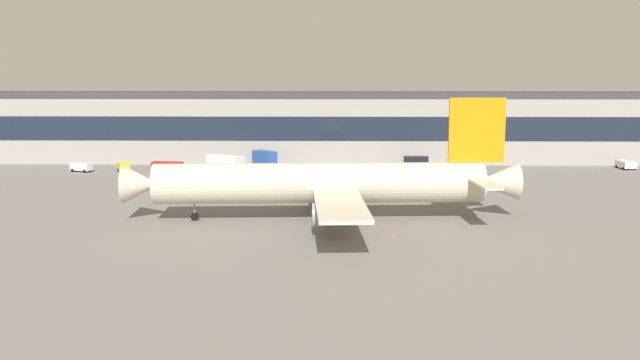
{
  "coord_description": "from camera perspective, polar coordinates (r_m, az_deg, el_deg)",
  "views": [
    {
      "loc": [
        -3.27,
        -100.29,
        20.74
      ],
      "look_at": [
        -5.36,
        0.4,
        5.0
      ],
      "focal_mm": 39.4,
      "sensor_mm": 36.0,
      "label": 1
    }
  ],
  "objects": [
    {
      "name": "baggage_tug",
      "position": [
        150.22,
        -15.66,
        1.03
      ],
      "size": [
        3.4,
        4.11,
        1.85
      ],
      "color": "yellow",
      "rests_on": "ground_plane"
    },
    {
      "name": "fuel_truck",
      "position": [
        146.79,
        -7.75,
        1.42
      ],
      "size": [
        8.49,
        7.1,
        3.35
      ],
      "color": "white",
      "rests_on": "ground_plane"
    },
    {
      "name": "pushback_tractor",
      "position": [
        162.77,
        23.6,
        1.19
      ],
      "size": [
        2.85,
        4.93,
        1.75
      ],
      "color": "white",
      "rests_on": "ground_plane"
    },
    {
      "name": "crew_van",
      "position": [
        151.55,
        7.83,
        1.49
      ],
      "size": [
        5.33,
        2.55,
        2.55
      ],
      "color": "black",
      "rests_on": "ground_plane"
    },
    {
      "name": "airliner",
      "position": [
        98.0,
        0.47,
        -0.25
      ],
      "size": [
        55.44,
        47.25,
        17.02
      ],
      "color": "beige",
      "rests_on": "ground_plane"
    },
    {
      "name": "stair_truck",
      "position": [
        152.42,
        -4.55,
        1.78
      ],
      "size": [
        5.8,
        6.07,
        3.55
      ],
      "color": "#2651A5",
      "rests_on": "ground_plane"
    },
    {
      "name": "terminal_building",
      "position": [
        162.78,
        2.34,
        4.37
      ],
      "size": [
        178.7,
        16.04,
        15.87
      ],
      "color": "#9E9993",
      "rests_on": "ground_plane"
    },
    {
      "name": "follow_me_car",
      "position": [
        153.22,
        -18.85,
        1.04
      ],
      "size": [
        4.79,
        3.32,
        1.85
      ],
      "color": "white",
      "rests_on": "ground_plane"
    },
    {
      "name": "traffic_cone_0",
      "position": [
        89.03,
        5.89,
        -4.44
      ],
      "size": [
        0.48,
        0.48,
        0.6
      ],
      "primitive_type": "cone",
      "color": "#F2590C",
      "rests_on": "ground_plane"
    },
    {
      "name": "ground_plane",
      "position": [
        102.47,
        3.0,
        -2.81
      ],
      "size": [
        600.0,
        600.0,
        0.0
      ],
      "primitive_type": "plane",
      "color": "slate"
    },
    {
      "name": "belt_loader",
      "position": [
        149.47,
        -12.26,
        1.15
      ],
      "size": [
        6.62,
        2.87,
        1.95
      ],
      "color": "red",
      "rests_on": "ground_plane"
    }
  ]
}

